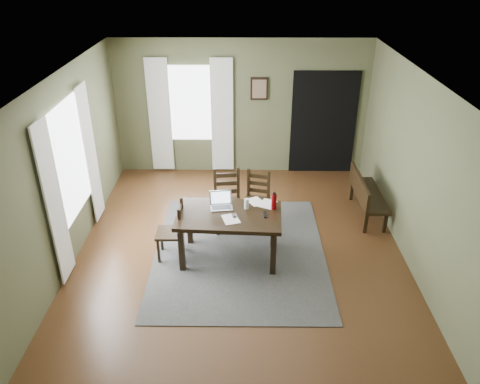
{
  "coord_description": "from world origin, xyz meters",
  "views": [
    {
      "loc": [
        0.06,
        -5.96,
        4.22
      ],
      "look_at": [
        0.0,
        0.3,
        0.9
      ],
      "focal_mm": 35.0,
      "sensor_mm": 36.0,
      "label": 1
    }
  ],
  "objects_px": {
    "dining_table": "(229,219)",
    "bench": "(365,193)",
    "chair_back_left": "(227,201)",
    "chair_end": "(173,231)",
    "water_bottle": "(274,201)",
    "laptop": "(221,203)",
    "chair_back_right": "(257,199)"
  },
  "relations": [
    {
      "from": "dining_table",
      "to": "bench",
      "type": "distance_m",
      "value": 2.65
    },
    {
      "from": "chair_end",
      "to": "chair_back_right",
      "type": "height_order",
      "value": "chair_back_right"
    },
    {
      "from": "chair_back_right",
      "to": "laptop",
      "type": "relative_size",
      "value": 2.59
    },
    {
      "from": "chair_back_right",
      "to": "water_bottle",
      "type": "distance_m",
      "value": 0.99
    },
    {
      "from": "dining_table",
      "to": "chair_back_left",
      "type": "xyz_separation_m",
      "value": [
        -0.06,
        0.87,
        -0.17
      ]
    },
    {
      "from": "chair_end",
      "to": "chair_back_left",
      "type": "relative_size",
      "value": 0.9
    },
    {
      "from": "chair_back_left",
      "to": "bench",
      "type": "xyz_separation_m",
      "value": [
        2.36,
        0.42,
        -0.06
      ]
    },
    {
      "from": "dining_table",
      "to": "chair_back_left",
      "type": "height_order",
      "value": "chair_back_left"
    },
    {
      "from": "chair_end",
      "to": "bench",
      "type": "distance_m",
      "value": 3.39
    },
    {
      "from": "dining_table",
      "to": "chair_back_left",
      "type": "distance_m",
      "value": 0.89
    },
    {
      "from": "laptop",
      "to": "water_bottle",
      "type": "bearing_deg",
      "value": -11.35
    },
    {
      "from": "chair_end",
      "to": "laptop",
      "type": "height_order",
      "value": "laptop"
    },
    {
      "from": "water_bottle",
      "to": "dining_table",
      "type": "bearing_deg",
      "value": -166.15
    },
    {
      "from": "chair_back_right",
      "to": "chair_end",
      "type": "bearing_deg",
      "value": -127.57
    },
    {
      "from": "chair_end",
      "to": "water_bottle",
      "type": "bearing_deg",
      "value": 94.34
    },
    {
      "from": "chair_end",
      "to": "bench",
      "type": "bearing_deg",
      "value": 110.95
    },
    {
      "from": "chair_end",
      "to": "bench",
      "type": "relative_size",
      "value": 0.69
    },
    {
      "from": "bench",
      "to": "water_bottle",
      "type": "bearing_deg",
      "value": 124.21
    },
    {
      "from": "chair_back_left",
      "to": "water_bottle",
      "type": "xyz_separation_m",
      "value": [
        0.71,
        -0.71,
        0.39
      ]
    },
    {
      "from": "chair_end",
      "to": "water_bottle",
      "type": "height_order",
      "value": "water_bottle"
    },
    {
      "from": "water_bottle",
      "to": "chair_end",
      "type": "bearing_deg",
      "value": -174.79
    },
    {
      "from": "chair_end",
      "to": "chair_back_right",
      "type": "xyz_separation_m",
      "value": [
        1.26,
        0.99,
        0.0
      ]
    },
    {
      "from": "bench",
      "to": "chair_back_right",
      "type": "bearing_deg",
      "value": 98.1
    },
    {
      "from": "chair_back_right",
      "to": "laptop",
      "type": "height_order",
      "value": "laptop"
    },
    {
      "from": "chair_end",
      "to": "laptop",
      "type": "bearing_deg",
      "value": 104.58
    },
    {
      "from": "bench",
      "to": "laptop",
      "type": "height_order",
      "value": "laptop"
    },
    {
      "from": "dining_table",
      "to": "laptop",
      "type": "xyz_separation_m",
      "value": [
        -0.13,
        0.22,
        0.15
      ]
    },
    {
      "from": "dining_table",
      "to": "chair_back_right",
      "type": "height_order",
      "value": "chair_back_right"
    },
    {
      "from": "dining_table",
      "to": "chair_end",
      "type": "xyz_separation_m",
      "value": [
        -0.84,
        0.03,
        -0.22
      ]
    },
    {
      "from": "water_bottle",
      "to": "bench",
      "type": "bearing_deg",
      "value": 34.21
    },
    {
      "from": "bench",
      "to": "water_bottle",
      "type": "relative_size",
      "value": 4.9
    },
    {
      "from": "bench",
      "to": "chair_back_left",
      "type": "bearing_deg",
      "value": 100.03
    }
  ]
}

